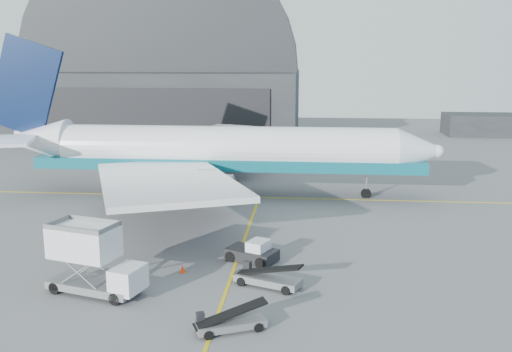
# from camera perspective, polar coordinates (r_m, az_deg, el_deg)

# --- Properties ---
(ground) EXTENTS (200.00, 200.00, 0.00)m
(ground) POSITION_cam_1_polar(r_m,az_deg,el_deg) (42.02, -2.06, -8.85)
(ground) COLOR #565659
(ground) RESTS_ON ground
(taxi_lines) EXTENTS (80.00, 42.12, 0.02)m
(taxi_lines) POSITION_cam_1_polar(r_m,az_deg,el_deg) (53.96, -0.35, -4.06)
(taxi_lines) COLOR gold
(taxi_lines) RESTS_ON ground
(hangar) EXTENTS (50.00, 28.30, 28.00)m
(hangar) POSITION_cam_1_polar(r_m,az_deg,el_deg) (107.48, -9.44, 8.99)
(hangar) COLOR black
(hangar) RESTS_ON ground
(distant_bldg_a) EXTENTS (14.00, 8.00, 4.00)m
(distant_bldg_a) POSITION_cam_1_polar(r_m,az_deg,el_deg) (116.66, 21.67, 3.82)
(distant_bldg_a) COLOR black
(distant_bldg_a) RESTS_ON ground
(airliner) EXTENTS (49.45, 47.95, 17.35)m
(airliner) POSITION_cam_1_polar(r_m,az_deg,el_deg) (61.69, -4.66, 2.56)
(airliner) COLOR white
(airliner) RESTS_ON ground
(catering_truck) EXTENTS (6.73, 3.97, 4.36)m
(catering_truck) POSITION_cam_1_polar(r_m,az_deg,el_deg) (37.98, -16.06, -8.10)
(catering_truck) COLOR slate
(catering_truck) RESTS_ON ground
(pushback_tug) EXTENTS (4.17, 3.38, 1.69)m
(pushback_tug) POSITION_cam_1_polar(r_m,az_deg,el_deg) (42.48, -0.29, -7.69)
(pushback_tug) COLOR black
(pushback_tug) RESTS_ON ground
(belt_loader_a) EXTENTS (4.14, 2.77, 1.58)m
(belt_loader_a) POSITION_cam_1_polar(r_m,az_deg,el_deg) (32.53, -2.65, -14.42)
(belt_loader_a) COLOR slate
(belt_loader_a) RESTS_ON ground
(belt_loader_b) EXTENTS (4.75, 2.99, 1.80)m
(belt_loader_b) POSITION_cam_1_polar(r_m,az_deg,el_deg) (38.14, 1.13, -10.18)
(belt_loader_b) COLOR slate
(belt_loader_b) RESTS_ON ground
(traffic_cone) EXTENTS (0.39, 0.39, 0.57)m
(traffic_cone) POSITION_cam_1_polar(r_m,az_deg,el_deg) (40.83, -7.37, -9.18)
(traffic_cone) COLOR #FE3A08
(traffic_cone) RESTS_ON ground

